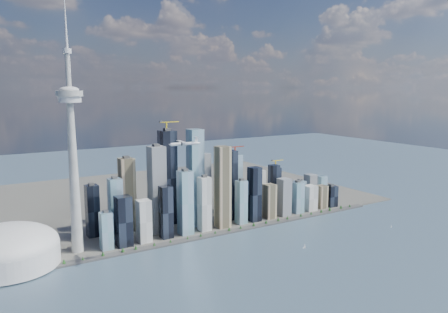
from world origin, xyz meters
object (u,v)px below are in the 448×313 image
dome_stadium (8,249)px  airplane (185,143)px  needle_tower (72,149)px  sailboat_west (304,247)px  sailboat_east (391,226)px

dome_stadium → airplane: (321.28, -171.71, 216.23)m
needle_tower → sailboat_west: (454.52, -244.84, -232.36)m
airplane → sailboat_east: 630.81m
dome_stadium → needle_tower: bearing=4.1°
dome_stadium → sailboat_east: size_ratio=23.65×
needle_tower → airplane: needle_tower is taller
dome_stadium → sailboat_east: (895.14, -239.66, -36.72)m
sailboat_east → sailboat_west: bearing=158.7°
needle_tower → sailboat_east: needle_tower is taller
needle_tower → dome_stadium: size_ratio=2.75×
needle_tower → sailboat_west: 566.16m
sailboat_west → sailboat_east: sailboat_west is taller
dome_stadium → airplane: airplane is taller
dome_stadium → sailboat_east: bearing=-15.0°
sailboat_west → sailboat_east: size_ratio=1.28×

